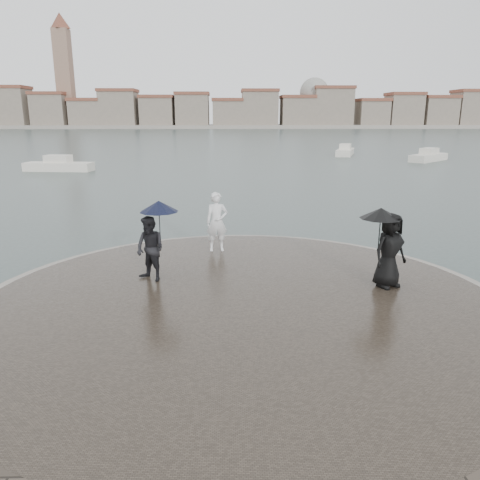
{
  "coord_description": "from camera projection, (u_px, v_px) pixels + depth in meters",
  "views": [
    {
      "loc": [
        -0.31,
        -6.4,
        4.45
      ],
      "look_at": [
        0.0,
        4.8,
        1.45
      ],
      "focal_mm": 35.0,
      "sensor_mm": 36.0,
      "label": 1
    }
  ],
  "objects": [
    {
      "name": "ground",
      "position": [
        248.0,
        408.0,
        7.34
      ],
      "size": [
        400.0,
        400.0,
        0.0
      ],
      "primitive_type": "plane",
      "color": "#2B3835",
      "rests_on": "ground"
    },
    {
      "name": "kerb_ring",
      "position": [
        242.0,
        309.0,
        10.67
      ],
      "size": [
        12.5,
        12.5,
        0.32
      ],
      "primitive_type": "cylinder",
      "color": "gray",
      "rests_on": "ground"
    },
    {
      "name": "quay_tip",
      "position": [
        242.0,
        308.0,
        10.67
      ],
      "size": [
        11.9,
        11.9,
        0.36
      ],
      "primitive_type": "cylinder",
      "color": "#2D261E",
      "rests_on": "ground"
    },
    {
      "name": "statue",
      "position": [
        217.0,
        222.0,
        14.36
      ],
      "size": [
        0.71,
        0.51,
        1.83
      ],
      "primitive_type": "imported",
      "rotation": [
        0.0,
        0.0,
        0.11
      ],
      "color": "silver",
      "rests_on": "quay_tip"
    },
    {
      "name": "visitor_left",
      "position": [
        152.0,
        239.0,
        11.72
      ],
      "size": [
        1.25,
        1.07,
        2.04
      ],
      "color": "black",
      "rests_on": "quay_tip"
    },
    {
      "name": "visitor_right",
      "position": [
        388.0,
        242.0,
        11.28
      ],
      "size": [
        1.29,
        1.07,
        1.95
      ],
      "color": "black",
      "rests_on": "quay_tip"
    },
    {
      "name": "far_skyline",
      "position": [
        209.0,
        112.0,
        160.91
      ],
      "size": [
        260.0,
        20.0,
        37.0
      ],
      "color": "gray",
      "rests_on": "ground"
    },
    {
      "name": "boats",
      "position": [
        294.0,
        158.0,
        46.17
      ],
      "size": [
        39.36,
        18.81,
        1.5
      ],
      "color": "silver",
      "rests_on": "ground"
    }
  ]
}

